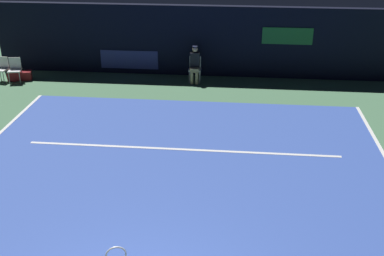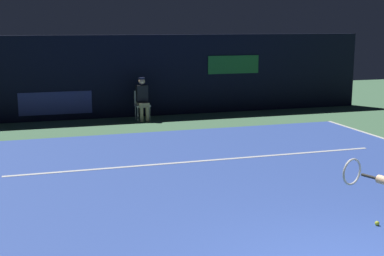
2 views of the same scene
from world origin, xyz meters
TOP-DOWN VIEW (x-y plane):
  - ground_plane at (0.00, 4.30)m, footprint 31.34×31.34m
  - court_surface at (0.00, 4.30)m, footprint 10.56×10.60m
  - line_service at (0.00, 6.16)m, footprint 8.23×0.10m
  - back_wall at (-0.00, 12.40)m, footprint 15.56×0.33m
  - line_judge_on_chair at (-0.16, 11.53)m, footprint 0.45×0.53m
  - tennis_ball at (1.27, 1.79)m, footprint 0.07×0.07m

SIDE VIEW (x-z plane):
  - ground_plane at x=0.00m, z-range 0.00..0.00m
  - court_surface at x=0.00m, z-range 0.00..0.01m
  - line_service at x=0.00m, z-range 0.01..0.02m
  - tennis_ball at x=1.27m, z-range 0.01..0.08m
  - line_judge_on_chair at x=-0.16m, z-range 0.03..1.35m
  - back_wall at x=0.00m, z-range 0.00..2.60m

